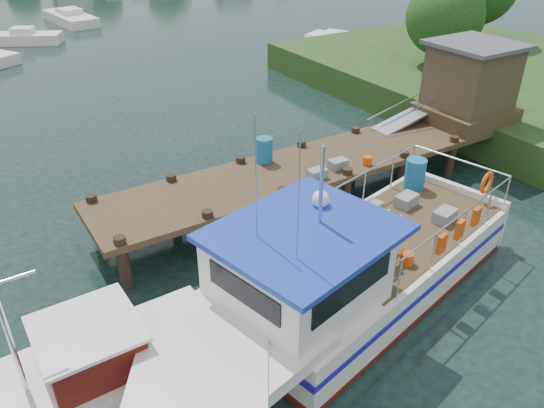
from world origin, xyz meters
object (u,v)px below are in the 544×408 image
moored_c (321,43)px  moored_d (70,18)px  work_boat (54,393)px  dock (421,112)px  moored_b (24,38)px  lobster_boat (337,280)px

moored_c → moored_d: moored_d is taller
work_boat → moored_c: 31.27m
dock → moored_c: dock is taller
moored_b → moored_d: size_ratio=0.76×
moored_b → dock: bearing=-79.8°
work_boat → moored_c: size_ratio=1.07×
lobster_boat → moored_d: lobster_boat is taller
lobster_boat → moored_d: (3.45, 40.59, -0.61)m
moored_b → moored_c: (17.26, -12.69, -0.02)m
lobster_boat → work_boat: 6.68m
moored_d → work_boat: bearing=-81.1°
moored_c → moored_d: 22.36m
moored_c → moored_d: (-12.54, 18.51, 0.03)m
lobster_boat → work_boat: bearing=162.3°
dock → work_boat: 15.34m
lobster_boat → moored_c: size_ratio=1.66×
work_boat → moored_d: (10.10, 40.08, -0.21)m
lobster_boat → moored_d: bearing=71.9°
lobster_boat → work_boat: lobster_boat is taller
dock → moored_c: bearing=64.5°
moored_b → moored_d: 7.49m
dock → lobster_boat: bearing=-147.0°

